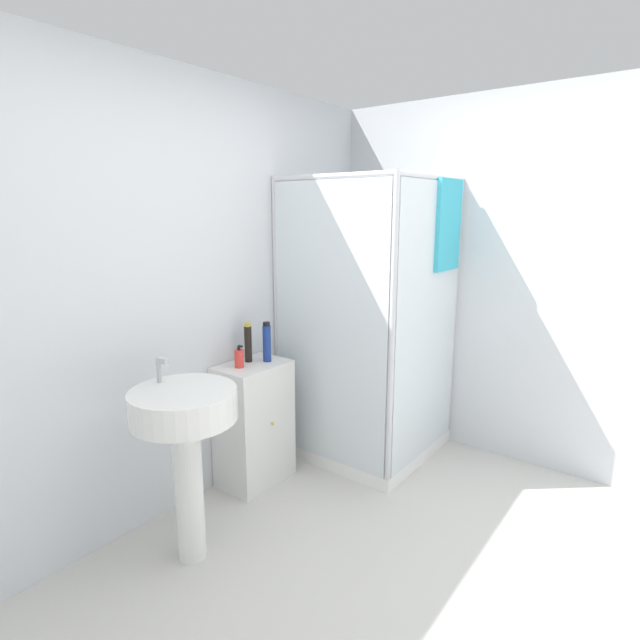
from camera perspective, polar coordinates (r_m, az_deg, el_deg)
ground_plane at (r=2.56m, az=14.81°, el=-30.79°), size 12.00×12.00×0.00m
wall_back at (r=2.97m, az=-15.42°, el=2.59°), size 6.40×0.06×2.50m
wall_right at (r=3.56m, az=26.65°, el=3.26°), size 0.06×6.40×2.50m
shower_enclosure at (r=3.61m, az=5.92°, el=-7.45°), size 0.95×0.98×1.95m
vanity_cabinet at (r=3.30m, az=-7.56°, el=-11.61°), size 0.46×0.33×0.79m
sink at (r=2.55m, az=-15.18°, el=-11.97°), size 0.51×0.51×1.03m
soap_dispenser at (r=3.09m, az=-9.23°, el=-4.33°), size 0.06×0.06×0.14m
shampoo_bottle_tall_black at (r=3.18m, az=-8.22°, el=-2.59°), size 0.05×0.05×0.25m
shampoo_bottle_blue at (r=3.17m, az=-6.10°, el=-2.56°), size 0.05×0.05×0.26m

